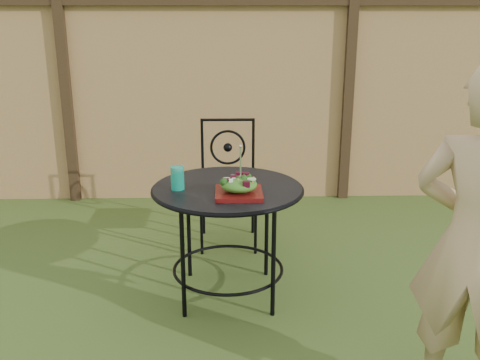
% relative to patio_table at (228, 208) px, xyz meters
% --- Properties ---
extents(ground, '(60.00, 60.00, 0.00)m').
position_rel_patio_table_xyz_m(ground, '(-0.17, -0.27, -0.59)').
color(ground, '#264014').
rests_on(ground, ground).
extents(fence, '(8.00, 0.12, 1.90)m').
position_rel_patio_table_xyz_m(fence, '(-0.17, 1.93, 0.36)').
color(fence, tan).
rests_on(fence, ground).
extents(patio_table, '(0.92, 0.92, 0.72)m').
position_rel_patio_table_xyz_m(patio_table, '(0.00, 0.00, 0.00)').
color(patio_table, black).
rests_on(patio_table, ground).
extents(patio_chair, '(0.46, 0.46, 0.95)m').
position_rel_patio_table_xyz_m(patio_chair, '(0.01, 0.86, -0.08)').
color(patio_chair, black).
rests_on(patio_chair, ground).
extents(diner, '(0.68, 0.64, 1.57)m').
position_rel_patio_table_xyz_m(diner, '(1.06, -1.02, 0.20)').
color(diner, tan).
rests_on(diner, ground).
extents(salad_plate, '(0.27, 0.27, 0.02)m').
position_rel_patio_table_xyz_m(salad_plate, '(0.06, -0.16, 0.15)').
color(salad_plate, '#480A0A').
rests_on(salad_plate, patio_table).
extents(salad, '(0.21, 0.21, 0.08)m').
position_rel_patio_table_xyz_m(salad, '(0.06, -0.16, 0.20)').
color(salad, '#235614').
rests_on(salad, salad_plate).
extents(fork, '(0.01, 0.01, 0.18)m').
position_rel_patio_table_xyz_m(fork, '(0.07, -0.16, 0.33)').
color(fork, silver).
rests_on(fork, salad).
extents(drinking_glass, '(0.08, 0.08, 0.14)m').
position_rel_patio_table_xyz_m(drinking_glass, '(-0.30, -0.04, 0.21)').
color(drinking_glass, '#0DA17E').
rests_on(drinking_glass, patio_table).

